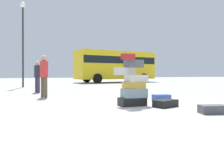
# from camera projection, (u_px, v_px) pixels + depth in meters

# --- Properties ---
(ground_plane) EXTENTS (80.00, 80.00, 0.00)m
(ground_plane) POSITION_uv_depth(u_px,v_px,m) (147.00, 108.00, 5.97)
(ground_plane) COLOR #9E9E99
(suitcase_tower) EXTENTS (0.97, 0.59, 1.49)m
(suitcase_tower) POSITION_uv_depth(u_px,v_px,m) (132.00, 85.00, 6.46)
(suitcase_tower) COLOR black
(suitcase_tower) RESTS_ON ground
(suitcase_navy_left_side) EXTENTS (0.27, 0.39, 0.62)m
(suitcase_navy_left_side) POSITION_uv_depth(u_px,v_px,m) (133.00, 92.00, 7.33)
(suitcase_navy_left_side) COLOR #334F99
(suitcase_navy_left_side) RESTS_ON ground
(suitcase_charcoal_behind_tower) EXTENTS (0.66, 0.44, 0.20)m
(suitcase_charcoal_behind_tower) POSITION_uv_depth(u_px,v_px,m) (213.00, 109.00, 5.17)
(suitcase_charcoal_behind_tower) COLOR #4C4C51
(suitcase_charcoal_behind_tower) RESTS_ON ground
(suitcase_black_upright_blue) EXTENTS (0.78, 0.61, 0.20)m
(suitcase_black_upright_blue) POSITION_uv_depth(u_px,v_px,m) (165.00, 103.00, 6.19)
(suitcase_black_upright_blue) COLOR black
(suitcase_black_upright_blue) RESTS_ON ground
(suitcase_navy_white_trunk) EXTENTS (0.60, 0.37, 0.22)m
(suitcase_navy_white_trunk) POSITION_uv_depth(u_px,v_px,m) (161.00, 98.00, 7.49)
(suitcase_navy_white_trunk) COLOR #334F99
(suitcase_navy_white_trunk) RESTS_ON ground
(person_bearded_onlooker) EXTENTS (0.30, 0.30, 1.62)m
(person_bearded_onlooker) POSITION_uv_depth(u_px,v_px,m) (44.00, 72.00, 8.55)
(person_bearded_onlooker) COLOR brown
(person_bearded_onlooker) RESTS_ON ground
(person_tourist_with_camera) EXTENTS (0.30, 0.31, 1.52)m
(person_tourist_with_camera) POSITION_uv_depth(u_px,v_px,m) (37.00, 74.00, 10.73)
(person_tourist_with_camera) COLOR #3F334C
(person_tourist_with_camera) RESTS_ON ground
(parked_bus) EXTENTS (8.72, 4.21, 3.15)m
(parked_bus) POSITION_uv_depth(u_px,v_px,m) (116.00, 65.00, 23.11)
(parked_bus) COLOR yellow
(parked_bus) RESTS_ON ground
(lamp_post) EXTENTS (0.36, 0.36, 5.64)m
(lamp_post) POSITION_uv_depth(u_px,v_px,m) (23.00, 31.00, 14.77)
(lamp_post) COLOR #333338
(lamp_post) RESTS_ON ground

